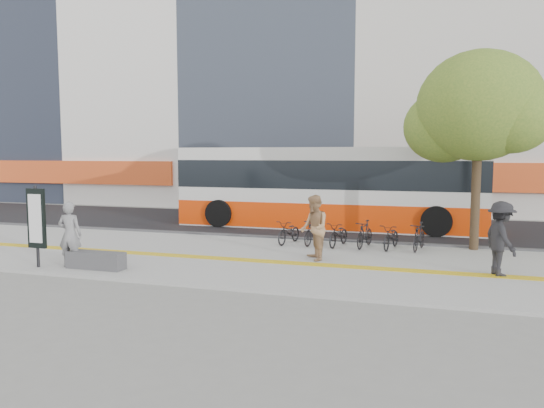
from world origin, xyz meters
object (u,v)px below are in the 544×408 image
(seated_woman, at_px, (70,234))
(pedestrian_tan, at_px, (314,228))
(bench, at_px, (96,260))
(signboard, at_px, (36,220))
(bus, at_px, (327,190))
(pedestrian_dark, at_px, (501,239))
(street_tree, at_px, (478,109))

(seated_woman, height_order, pedestrian_tan, pedestrian_tan)
(bench, distance_m, pedestrian_tan, 6.02)
(signboard, xyz_separation_m, bus, (5.92, 10.01, 0.25))
(bench, bearing_deg, pedestrian_dark, 12.95)
(bus, bearing_deg, signboard, -120.62)
(bench, xyz_separation_m, pedestrian_dark, (10.14, 2.33, 0.71))
(bus, bearing_deg, street_tree, -33.98)
(pedestrian_dark, bearing_deg, bus, 17.17)
(signboard, relative_size, bus, 0.18)
(bench, height_order, seated_woman, seated_woman)
(bench, xyz_separation_m, seated_woman, (-0.80, 0.01, 0.66))
(bench, height_order, pedestrian_tan, pedestrian_tan)
(bus, relative_size, pedestrian_dark, 6.68)
(street_tree, bearing_deg, bus, 146.02)
(signboard, xyz_separation_m, pedestrian_dark, (11.74, 2.64, -0.35))
(signboard, bearing_deg, seated_woman, 21.38)
(seated_woman, distance_m, pedestrian_tan, 6.70)
(pedestrian_tan, height_order, pedestrian_dark, pedestrian_tan)
(signboard, height_order, bus, bus)
(signboard, relative_size, street_tree, 0.35)
(bench, relative_size, pedestrian_dark, 0.86)
(street_tree, xyz_separation_m, bus, (-5.46, 3.68, -2.89))
(bench, xyz_separation_m, pedestrian_tan, (5.29, 2.80, 0.71))
(signboard, height_order, street_tree, street_tree)
(bench, distance_m, street_tree, 12.23)
(pedestrian_tan, distance_m, pedestrian_dark, 4.88)
(bench, relative_size, street_tree, 0.25)
(bench, distance_m, signboard, 1.94)
(bench, height_order, street_tree, street_tree)
(seated_woman, xyz_separation_m, pedestrian_tan, (6.09, 2.79, 0.05))
(street_tree, distance_m, pedestrian_dark, 5.10)
(street_tree, bearing_deg, pedestrian_dark, -84.36)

